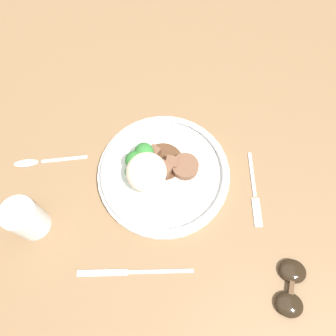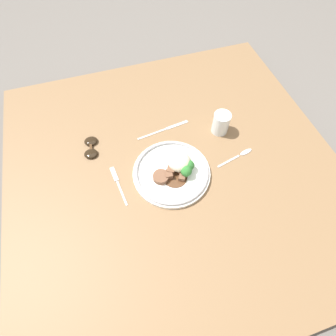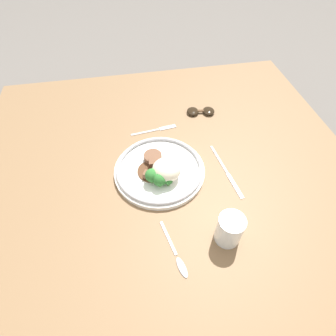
{
  "view_description": "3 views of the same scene",
  "coord_description": "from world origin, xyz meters",
  "views": [
    {
      "loc": [
        -0.06,
        0.24,
        0.7
      ],
      "look_at": [
        -0.03,
        -0.04,
        0.07
      ],
      "focal_mm": 35.0,
      "sensor_mm": 36.0,
      "label": 1
    },
    {
      "loc": [
        -0.18,
        -0.49,
        0.88
      ],
      "look_at": [
        -0.03,
        -0.02,
        0.07
      ],
      "focal_mm": 28.0,
      "sensor_mm": 36.0,
      "label": 2
    },
    {
      "loc": [
        0.5,
        -0.1,
        0.69
      ],
      "look_at": [
        -0.01,
        -0.0,
        0.07
      ],
      "focal_mm": 28.0,
      "sensor_mm": 36.0,
      "label": 3
    }
  ],
  "objects": [
    {
      "name": "ground_plane",
      "position": [
        0.0,
        0.0,
        0.0
      ],
      "size": [
        8.0,
        8.0,
        0.0
      ],
      "primitive_type": "plane",
      "color": "#5B5651"
    },
    {
      "name": "juice_glass",
      "position": [
        0.23,
        0.11,
        0.09
      ],
      "size": [
        0.07,
        0.07,
        0.09
      ],
      "color": "orange",
      "rests_on": "dining_table"
    },
    {
      "name": "fork",
      "position": [
        -0.22,
        -0.0,
        0.05
      ],
      "size": [
        0.03,
        0.17,
        0.0
      ],
      "rotation": [
        0.0,
        0.0,
        1.69
      ],
      "color": "silver",
      "rests_on": "dining_table"
    },
    {
      "name": "sunglasses",
      "position": [
        -0.28,
        0.18,
        0.05
      ],
      "size": [
        0.07,
        0.11,
        0.02
      ],
      "rotation": [
        0.0,
        0.0,
        -0.15
      ],
      "color": "black",
      "rests_on": "dining_table"
    },
    {
      "name": "plate",
      "position": [
        -0.01,
        -0.03,
        0.07
      ],
      "size": [
        0.28,
        0.28,
        0.08
      ],
      "color": "white",
      "rests_on": "dining_table"
    },
    {
      "name": "spoon",
      "position": [
        0.27,
        -0.03,
        0.05
      ],
      "size": [
        0.16,
        0.05,
        0.01
      ],
      "rotation": [
        0.0,
        0.0,
        0.23
      ],
      "color": "silver",
      "rests_on": "dining_table"
    },
    {
      "name": "knife",
      "position": [
        0.02,
        0.18,
        0.05
      ],
      "size": [
        0.22,
        0.04,
        0.0
      ],
      "rotation": [
        0.0,
        0.0,
        0.13
      ],
      "color": "silver",
      "rests_on": "dining_table"
    },
    {
      "name": "dining_table",
      "position": [
        0.0,
        0.0,
        0.02
      ],
      "size": [
        1.23,
        1.23,
        0.05
      ],
      "color": "brown",
      "rests_on": "ground"
    }
  ]
}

